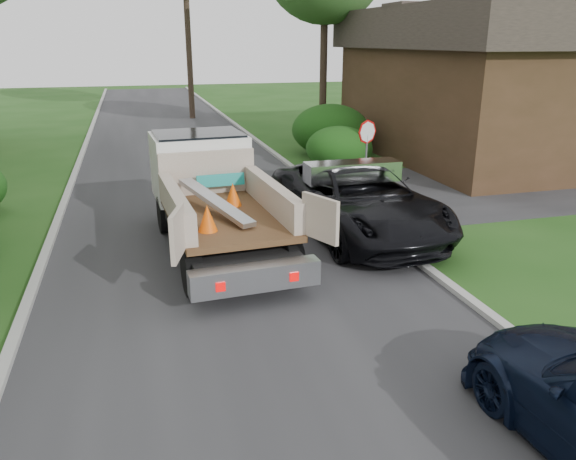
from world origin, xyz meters
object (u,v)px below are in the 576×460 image
(stop_sign, at_px, (367,142))
(house_right, at_px, (492,82))
(flatbed_truck, at_px, (209,186))
(black_pickup, at_px, (358,200))

(stop_sign, xyz_separation_m, house_right, (7.80, 5.00, 1.38))
(house_right, height_order, flatbed_truck, house_right)
(stop_sign, bearing_deg, black_pickup, -116.21)
(house_right, bearing_deg, black_pickup, -138.73)
(house_right, relative_size, black_pickup, 2.04)
(stop_sign, relative_size, house_right, 0.19)
(stop_sign, relative_size, flatbed_truck, 0.36)
(stop_sign, xyz_separation_m, black_pickup, (-1.60, -3.25, -0.89))
(stop_sign, distance_m, black_pickup, 3.73)
(stop_sign, bearing_deg, flatbed_truck, -153.40)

